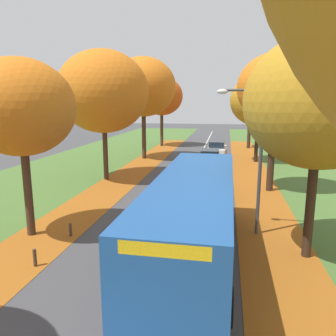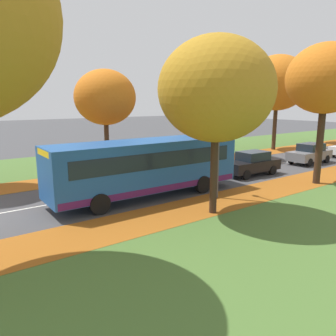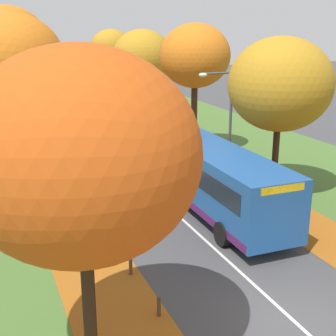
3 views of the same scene
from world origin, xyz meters
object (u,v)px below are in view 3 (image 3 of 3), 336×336
Objects in this scene: tree_right_near at (280,85)px; tree_right_far at (142,58)px; tree_right_mid at (195,56)px; tree_right_distant at (111,48)px; bollard_fifth at (109,236)px; bollard_sixth at (93,213)px; tree_left_nearest at (81,156)px; car_grey_following at (112,127)px; bollard_fourth at (131,267)px; tree_left_far at (7,44)px; bollard_third at (159,306)px; tree_left_near at (46,103)px; tree_left_mid at (10,62)px; car_white_third_in_line at (97,113)px; car_black_lead at (145,150)px; streetlamp_right at (225,117)px.

tree_right_near is 0.98× the size of tree_right_far.
tree_right_mid reaches higher than tree_right_distant.
bollard_sixth is (-0.01, 2.58, -0.03)m from bollard_fifth.
tree_right_near is (11.40, 9.02, -0.03)m from tree_left_nearest.
car_grey_following is at bearing 73.30° from tree_left_nearest.
tree_left_far is at bearing 94.06° from bollard_fourth.
bollard_fourth is at bearing 90.73° from bollard_third.
tree_left_mid is (-0.48, 10.04, 0.89)m from tree_left_near.
bollard_fourth is at bearing -89.41° from bollard_sixth.
tree_left_nearest is 31.14m from car_white_third_in_line.
tree_right_mid is at bearing -72.91° from car_white_third_in_line.
tree_left_nearest is at bearing -113.60° from car_black_lead.
tree_left_nearest is at bearing -103.62° from bollard_sixth.
streetlamp_right is at bearing 11.04° from tree_left_near.
car_black_lead is (6.71, 7.53, -4.41)m from tree_left_near.
bollard_third is 0.11× the size of streetlamp_right.
tree_left_nearest reaches higher than bollard_fourth.
tree_left_mid is at bearing 97.29° from bollard_third.
tree_right_near is at bearing 38.36° from tree_left_nearest.
tree_right_near is at bearing -41.64° from tree_left_mid.
car_black_lead is (-4.15, 7.58, -4.63)m from tree_right_near.
car_white_third_in_line is at bearing 86.43° from car_grey_following.
car_grey_following is at bearing -93.57° from car_white_third_in_line.
tree_left_mid is 14.05× the size of bollard_third.
bollard_fifth is at bearing -116.69° from car_black_lead.
tree_left_mid reaches higher than car_white_third_in_line.
bollard_fourth is 1.05× the size of bollard_sixth.
bollard_fifth is (-0.08, 5.15, -0.01)m from bollard_third.
tree_right_near is (10.86, -0.05, 0.22)m from tree_left_near.
car_grey_following is (-2.32, 13.07, -2.92)m from streetlamp_right.
tree_right_near is 21.68m from car_white_third_in_line.
tree_left_nearest is at bearing -106.51° from tree_right_distant.
car_grey_following is (-4.02, 5.90, -5.42)m from tree_right_mid.
tree_left_near is (0.54, 9.07, -0.25)m from tree_left_nearest.
tree_left_far is 15.44× the size of bollard_fifth.
bollard_fifth is at bearing -80.12° from tree_left_mid.
car_black_lead is at bearing 63.31° from bollard_fifth.
bollard_third is 1.14× the size of bollard_sixth.
tree_right_far reaches higher than bollard_fourth.
streetlamp_right is 1.42× the size of car_grey_following.
tree_left_mid is 14.12m from car_white_third_in_line.
streetlamp_right reaches higher than bollard_fourth.
car_white_third_in_line reaches higher than bollard_third.
streetlamp_right is 19.36m from car_white_third_in_line.
bollard_third is at bearing -140.26° from tree_right_near.
car_grey_following is (-3.99, -4.22, -4.74)m from tree_right_far.
tree_left_nearest is 6.95m from bollard_fourth.
tree_right_near is at bearing -1.07° from bollard_sixth.
tree_left_near reaches higher than streetlamp_right.
tree_right_distant is 1.30× the size of streetlamp_right.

